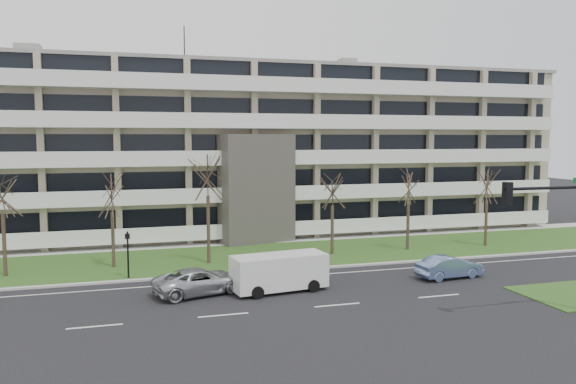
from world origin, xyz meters
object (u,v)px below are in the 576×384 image
object	(u,v)px
silver_pickup	(200,281)
white_van	(280,269)
traffic_signal	(569,228)
pedestrian_signal	(128,249)
blue_sedan	(449,267)

from	to	relation	value
silver_pickup	white_van	world-z (taller)	white_van
traffic_signal	pedestrian_signal	size ratio (longest dim) A/B	2.30
blue_sedan	white_van	world-z (taller)	white_van
blue_sedan	traffic_signal	xyz separation A→B (m)	(1.14, -8.36, 3.71)
traffic_signal	pedestrian_signal	xyz separation A→B (m)	(-20.36, 13.73, -2.52)
traffic_signal	silver_pickup	bearing A→B (deg)	151.41
silver_pickup	traffic_signal	distance (m)	19.22
silver_pickup	blue_sedan	distance (m)	15.40
blue_sedan	pedestrian_signal	world-z (taller)	pedestrian_signal
blue_sedan	pedestrian_signal	distance (m)	19.99
pedestrian_signal	traffic_signal	bearing A→B (deg)	-25.39
traffic_signal	blue_sedan	bearing A→B (deg)	98.02
blue_sedan	traffic_signal	size ratio (longest dim) A/B	0.62
traffic_signal	white_van	bearing A→B (deg)	145.18
blue_sedan	pedestrian_signal	size ratio (longest dim) A/B	1.43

